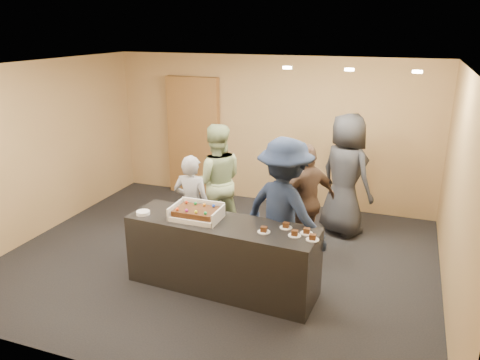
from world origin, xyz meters
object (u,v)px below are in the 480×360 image
Objects in this scene: storage_cabinet at (194,137)px; plate_stack at (143,213)px; person_navy_man at (285,211)px; person_sage_man at (216,181)px; person_brown_extra at (306,202)px; cake_box at (197,215)px; sheet_cake at (196,211)px; person_server_grey at (192,206)px; serving_counter at (222,255)px; person_dark_suit at (346,175)px.

storage_cabinet is 3.33m from plate_stack.
person_sage_man is at bearing -10.72° from person_navy_man.
person_navy_man is (1.34, -0.94, 0.05)m from person_sage_man.
person_brown_extra is at bearing 145.62° from person_sage_man.
cake_box reaches higher than plate_stack.
person_server_grey is at bearing 119.90° from sheet_cake.
person_navy_man is (0.67, 0.48, 0.51)m from serving_counter.
storage_cabinet is 3.45m from cake_box.
sheet_cake is at bearing 117.82° from person_server_grey.
sheet_cake is (1.51, -3.12, -0.14)m from storage_cabinet.
plate_stack is at bearing -75.88° from storage_cabinet.
plate_stack is at bearing -12.96° from person_brown_extra.
person_server_grey is at bearing 139.82° from serving_counter.
sheet_cake is 0.71m from plate_stack.
plate_stack is at bearing 49.92° from person_sage_man.
cake_box is at bearing 89.66° from person_dark_suit.
cake_box is 2.67m from person_dark_suit.
person_navy_man is at bearing 168.22° from person_server_grey.
person_server_grey is 0.83× the size of person_sage_man.
storage_cabinet is 3.26m from person_brown_extra.
person_sage_man reaches higher than person_brown_extra.
person_navy_man is at bearing 39.12° from serving_counter.
person_navy_man is at bearing 31.97° from person_brown_extra.
storage_cabinet is 3.47m from sheet_cake.
plate_stack is (-0.70, -0.13, -0.02)m from cake_box.
sheet_cake is 2.69m from person_dark_suit.
plate_stack is at bearing -170.52° from serving_counter.
person_dark_suit is at bearing 65.41° from serving_counter.
cake_box reaches higher than serving_counter.
person_dark_suit reaches higher than sheet_cake.
person_navy_man is 1.14× the size of person_brown_extra.
person_brown_extra is (1.83, 1.33, -0.09)m from plate_stack.
serving_counter is 0.60m from cake_box.
person_brown_extra is at bearing 46.84° from cake_box.
sheet_cake is at bearing -64.11° from storage_cabinet.
sheet_cake is at bearing 76.70° from person_sage_man.
storage_cabinet is at bearing 115.89° from sheet_cake.
person_server_grey is (-0.41, 0.70, -0.19)m from cake_box.
person_server_grey is (-0.75, 0.72, 0.30)m from serving_counter.
cake_box is 1.10m from person_navy_man.
person_server_grey is 1.62m from person_brown_extra.
person_navy_man is 1.81m from person_dark_suit.
person_brown_extra reaches higher than cake_box.
serving_counter is 1.24× the size of person_dark_suit.
plate_stack is 0.09× the size of person_navy_man.
person_brown_extra is 1.08m from person_dark_suit.
cake_box is at bearing -2.14° from person_brown_extra.
storage_cabinet is 3.73× the size of cake_box.
plate_stack is 0.09× the size of person_dark_suit.
serving_counter is 1.15m from plate_stack.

